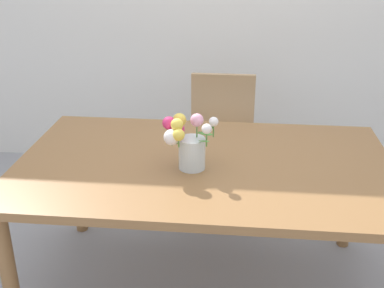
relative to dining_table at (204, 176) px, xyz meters
name	(u,v)px	position (x,y,z in m)	size (l,w,h in m)	color
ground_plane	(203,285)	(0.00, 0.00, -0.66)	(12.00, 12.00, 0.00)	#939399
dining_table	(204,176)	(0.00, 0.00, 0.00)	(1.79, 1.09, 0.74)	olive
chair_far	(221,134)	(0.04, 0.88, -0.14)	(0.42, 0.42, 0.90)	tan
flower_vase	(187,142)	(-0.07, -0.08, 0.21)	(0.25, 0.21, 0.26)	silver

